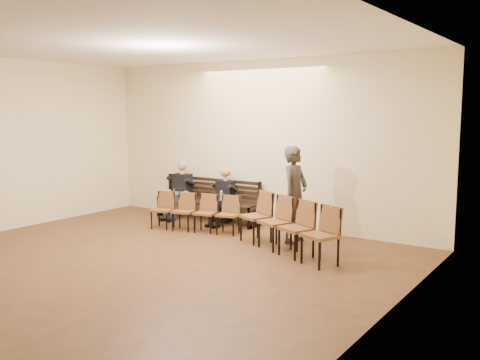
# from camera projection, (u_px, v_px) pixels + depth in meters

# --- Properties ---
(ground) EXTENTS (10.00, 10.00, 0.00)m
(ground) POSITION_uv_depth(u_px,v_px,m) (70.00, 286.00, 7.48)
(ground) COLOR brown
(ground) RESTS_ON ground
(room_walls) EXTENTS (8.02, 10.01, 3.51)m
(room_walls) POSITION_uv_depth(u_px,v_px,m) (107.00, 104.00, 7.79)
(room_walls) COLOR #F7E4B1
(room_walls) RESTS_ON ground
(bench) EXTENTS (2.60, 0.90, 0.45)m
(bench) POSITION_uv_depth(u_px,v_px,m) (207.00, 211.00, 11.92)
(bench) COLOR black
(bench) RESTS_ON ground
(seated_man) EXTENTS (0.53, 0.73, 1.27)m
(seated_man) POSITION_uv_depth(u_px,v_px,m) (180.00, 191.00, 12.15)
(seated_man) COLOR black
(seated_man) RESTS_ON ground
(seated_woman) EXTENTS (0.47, 0.65, 1.09)m
(seated_woman) POSITION_uv_depth(u_px,v_px,m) (223.00, 199.00, 11.49)
(seated_woman) COLOR black
(seated_woman) RESTS_ON ground
(laptop) EXTENTS (0.40, 0.35, 0.25)m
(laptop) POSITION_uv_depth(u_px,v_px,m) (176.00, 194.00, 12.02)
(laptop) COLOR silver
(laptop) RESTS_ON bench
(water_bottle) EXTENTS (0.08, 0.08, 0.22)m
(water_bottle) POSITION_uv_depth(u_px,v_px,m) (221.00, 201.00, 11.20)
(water_bottle) COLOR silver
(water_bottle) RESTS_ON bench
(bag) EXTENTS (0.39, 0.28, 0.28)m
(bag) POSITION_uv_depth(u_px,v_px,m) (223.00, 215.00, 11.81)
(bag) COLOR black
(bag) RESTS_ON ground
(passerby) EXTENTS (0.51, 0.76, 2.07)m
(passerby) POSITION_uv_depth(u_px,v_px,m) (295.00, 187.00, 9.91)
(passerby) COLOR #38342E
(passerby) RESTS_ON ground
(chair_row_front) EXTENTS (1.92, 0.85, 0.77)m
(chair_row_front) POSITION_uv_depth(u_px,v_px,m) (194.00, 212.00, 10.86)
(chair_row_front) COLOR brown
(chair_row_front) RESTS_ON ground
(chair_row_back) EXTENTS (2.32, 1.38, 0.95)m
(chair_row_back) POSITION_uv_depth(u_px,v_px,m) (285.00, 225.00, 9.22)
(chair_row_back) COLOR brown
(chair_row_back) RESTS_ON ground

